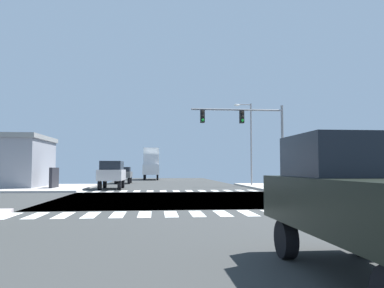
{
  "coord_description": "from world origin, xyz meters",
  "views": [
    {
      "loc": [
        -1.35,
        -21.9,
        1.76
      ],
      "look_at": [
        1.16,
        4.12,
        3.43
      ],
      "focal_mm": 35.39,
      "sensor_mm": 36.0,
      "label": 1
    }
  ],
  "objects_px": {
    "sedan_queued_2": "(123,174)",
    "pickup_middle_2": "(368,197)",
    "traffic_signal_mast": "(247,127)",
    "street_lamp": "(249,137)",
    "box_truck_crossing_1": "(151,163)",
    "suv_leading_2": "(112,172)"
  },
  "relations": [
    {
      "from": "pickup_middle_2",
      "to": "sedan_queued_2",
      "type": "bearing_deg",
      "value": 100.36
    },
    {
      "from": "sedan_queued_2",
      "to": "suv_leading_2",
      "type": "relative_size",
      "value": 0.93
    },
    {
      "from": "traffic_signal_mast",
      "to": "suv_leading_2",
      "type": "bearing_deg",
      "value": 161.15
    },
    {
      "from": "traffic_signal_mast",
      "to": "street_lamp",
      "type": "xyz_separation_m",
      "value": [
        1.98,
        7.51,
        -0.13
      ]
    },
    {
      "from": "traffic_signal_mast",
      "to": "pickup_middle_2",
      "type": "relative_size",
      "value": 1.43
    },
    {
      "from": "suv_leading_2",
      "to": "pickup_middle_2",
      "type": "bearing_deg",
      "value": 104.67
    },
    {
      "from": "sedan_queued_2",
      "to": "pickup_middle_2",
      "type": "bearing_deg",
      "value": 100.36
    },
    {
      "from": "pickup_middle_2",
      "to": "street_lamp",
      "type": "bearing_deg",
      "value": 79.33
    },
    {
      "from": "suv_leading_2",
      "to": "pickup_middle_2",
      "type": "height_order",
      "value": "pickup_middle_2"
    },
    {
      "from": "street_lamp",
      "to": "traffic_signal_mast",
      "type": "bearing_deg",
      "value": -104.74
    },
    {
      "from": "traffic_signal_mast",
      "to": "street_lamp",
      "type": "relative_size",
      "value": 0.9
    },
    {
      "from": "sedan_queued_2",
      "to": "suv_leading_2",
      "type": "xyz_separation_m",
      "value": [
        -0.0,
        -11.55,
        0.28
      ]
    },
    {
      "from": "sedan_queued_2",
      "to": "pickup_middle_2",
      "type": "relative_size",
      "value": 0.84
    },
    {
      "from": "street_lamp",
      "to": "suv_leading_2",
      "type": "distance_m",
      "value": 13.76
    },
    {
      "from": "street_lamp",
      "to": "box_truck_crossing_1",
      "type": "xyz_separation_m",
      "value": [
        -9.76,
        21.97,
        -2.29
      ]
    },
    {
      "from": "traffic_signal_mast",
      "to": "box_truck_crossing_1",
      "type": "xyz_separation_m",
      "value": [
        -7.79,
        29.48,
        -2.42
      ]
    },
    {
      "from": "suv_leading_2",
      "to": "sedan_queued_2",
      "type": "bearing_deg",
      "value": -90.0
    },
    {
      "from": "box_truck_crossing_1",
      "to": "pickup_middle_2",
      "type": "relative_size",
      "value": 1.41
    },
    {
      "from": "traffic_signal_mast",
      "to": "sedan_queued_2",
      "type": "bearing_deg",
      "value": 125.29
    },
    {
      "from": "street_lamp",
      "to": "sedan_queued_2",
      "type": "height_order",
      "value": "street_lamp"
    },
    {
      "from": "box_truck_crossing_1",
      "to": "sedan_queued_2",
      "type": "height_order",
      "value": "box_truck_crossing_1"
    },
    {
      "from": "street_lamp",
      "to": "box_truck_crossing_1",
      "type": "height_order",
      "value": "street_lamp"
    }
  ]
}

